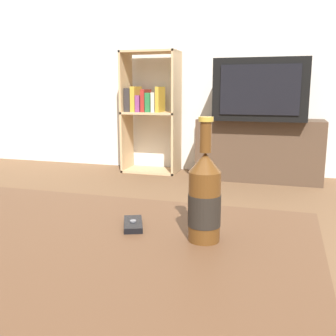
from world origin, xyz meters
TOP-DOWN VIEW (x-y plane):
  - back_wall at (0.00, 3.02)m, footprint 8.00×0.05m
  - coffee_table at (0.00, 0.00)m, footprint 1.09×0.73m
  - tv_stand at (0.23, 2.76)m, footprint 1.07×0.37m
  - television at (0.23, 2.76)m, footprint 0.75×0.58m
  - bookshelf at (-0.82, 2.81)m, footprint 0.53×0.30m
  - beer_bottle at (0.28, 0.08)m, footprint 0.07×0.07m
  - cell_phone at (0.10, 0.12)m, footprint 0.08×0.11m

SIDE VIEW (x-z plane):
  - tv_stand at x=0.23m, z-range 0.00..0.53m
  - coffee_table at x=0.00m, z-range 0.16..0.61m
  - cell_phone at x=0.10m, z-range 0.45..0.47m
  - beer_bottle at x=0.28m, z-range 0.41..0.69m
  - bookshelf at x=-0.82m, z-range 0.04..1.18m
  - television at x=0.23m, z-range 0.53..1.04m
  - back_wall at x=0.00m, z-range 0.00..2.60m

